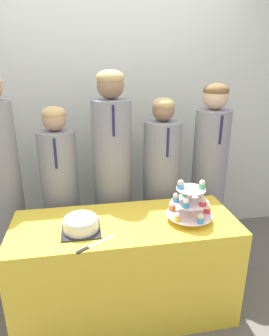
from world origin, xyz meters
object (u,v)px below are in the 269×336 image
object	(u,v)px
cupcake_stand	(190,203)
student_3	(161,191)
student_1	(61,200)
round_cake	(81,223)
student_0	(6,190)
cake_knife	(89,247)
student_4	(208,181)
student_2	(113,182)

from	to	relation	value
cupcake_stand	student_3	distance (m)	0.59
student_1	student_3	distance (m)	0.81
round_cake	student_0	distance (m)	0.80
cake_knife	student_0	bearing A→B (deg)	95.76
round_cake	student_4	bearing A→B (deg)	28.27
cupcake_stand	student_3	size ratio (longest dim) A/B	0.21
cupcake_stand	round_cake	bearing A→B (deg)	-179.41
cupcake_stand	student_2	size ratio (longest dim) A/B	0.18
cake_knife	student_4	xyz separation A→B (m)	(1.03, 0.76, 0.02)
cake_knife	student_0	size ratio (longest dim) A/B	0.14
student_0	student_2	world-z (taller)	student_2
student_1	student_4	size ratio (longest dim) A/B	0.91
cupcake_stand	student_0	bearing A→B (deg)	155.54
cupcake_stand	student_2	bearing A→B (deg)	127.44
student_0	student_4	bearing A→B (deg)	0.00
cake_knife	student_1	bearing A→B (deg)	72.07
student_1	student_4	world-z (taller)	student_4
student_3	cake_knife	bearing A→B (deg)	-128.88
student_1	student_3	size ratio (longest dim) A/B	0.97
student_1	cupcake_stand	bearing A→B (deg)	-33.85
student_0	student_4	size ratio (longest dim) A/B	1.05
student_2	round_cake	bearing A→B (deg)	-114.22
student_3	student_4	xyz separation A→B (m)	(0.41, 0.00, 0.07)
cupcake_stand	student_2	world-z (taller)	student_2
cupcake_stand	cake_knife	bearing A→B (deg)	-163.49
cake_knife	student_1	xyz separation A→B (m)	(-0.20, 0.76, -0.06)
student_0	student_2	xyz separation A→B (m)	(0.82, 0.00, 0.01)
round_cake	cupcake_stand	size ratio (longest dim) A/B	0.78
round_cake	student_0	size ratio (longest dim) A/B	0.15
cake_knife	student_4	world-z (taller)	student_4
student_4	cake_knife	bearing A→B (deg)	-143.45
round_cake	student_4	size ratio (longest dim) A/B	0.15
student_4	cupcake_stand	bearing A→B (deg)	-123.49
student_2	student_3	xyz separation A→B (m)	(0.40, -0.00, -0.11)
round_cake	student_0	xyz separation A→B (m)	(-0.56, 0.58, 0.01)
student_0	student_3	distance (m)	1.22
student_0	student_1	bearing A→B (deg)	-0.00
round_cake	student_3	world-z (taller)	student_3
student_2	student_3	distance (m)	0.41
round_cake	student_4	world-z (taller)	student_4
student_2	student_4	distance (m)	0.81
student_1	cake_knife	bearing A→B (deg)	-75.51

